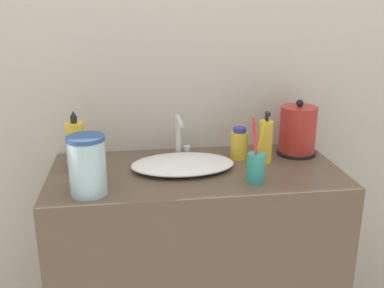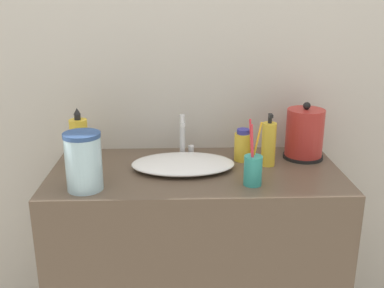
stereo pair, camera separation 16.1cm
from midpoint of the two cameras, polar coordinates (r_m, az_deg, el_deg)
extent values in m
cube|color=beige|center=(1.82, -3.37, 11.52)|extent=(6.00, 0.04, 2.60)
cube|color=brown|center=(1.86, -2.14, -16.43)|extent=(1.06, 0.51, 0.91)
ellipsoid|color=white|center=(1.65, -3.99, -2.61)|extent=(0.38, 0.24, 0.04)
cylinder|color=silver|center=(1.77, -4.38, 1.01)|extent=(0.02, 0.02, 0.17)
cylinder|color=silver|center=(1.69, -4.31, 2.86)|extent=(0.02, 0.12, 0.02)
cylinder|color=silver|center=(1.79, -3.21, -0.89)|extent=(0.02, 0.02, 0.04)
cylinder|color=black|center=(1.84, 10.66, -1.10)|extent=(0.16, 0.16, 0.01)
cylinder|color=#B22D28|center=(1.81, 10.82, 1.63)|extent=(0.14, 0.14, 0.20)
sphere|color=black|center=(1.78, 11.04, 5.09)|extent=(0.03, 0.03, 0.03)
cylinder|color=teal|center=(1.53, 5.14, -3.12)|extent=(0.06, 0.06, 0.10)
cylinder|color=#E5333F|center=(1.49, 5.09, -0.54)|extent=(0.02, 0.01, 0.17)
cylinder|color=#E5333F|center=(1.49, 4.95, -0.22)|extent=(0.02, 0.03, 0.19)
cylinder|color=yellow|center=(1.51, 5.46, -0.16)|extent=(0.03, 0.03, 0.18)
cylinder|color=gold|center=(1.70, 6.67, 0.22)|extent=(0.05, 0.05, 0.16)
cylinder|color=black|center=(1.68, 6.78, 3.29)|extent=(0.01, 0.01, 0.02)
cube|color=black|center=(1.66, 6.89, 3.81)|extent=(0.01, 0.03, 0.01)
cylinder|color=gold|center=(1.69, -17.20, -0.37)|extent=(0.07, 0.07, 0.18)
cylinder|color=black|center=(1.66, -17.51, 2.87)|extent=(0.02, 0.02, 0.02)
cone|color=black|center=(1.66, -17.58, 3.60)|extent=(0.03, 0.03, 0.02)
cylinder|color=gold|center=(1.75, 3.40, -0.22)|extent=(0.07, 0.07, 0.11)
cylinder|color=#333399|center=(1.73, 3.44, 1.75)|extent=(0.05, 0.05, 0.02)
cylinder|color=#B2DBEA|center=(1.48, -16.22, -2.94)|extent=(0.12, 0.12, 0.18)
cylinder|color=#2D4C84|center=(1.45, -16.55, 0.64)|extent=(0.12, 0.12, 0.01)
camera|label=1|loc=(0.08, -92.86, -0.93)|focal=42.00mm
camera|label=2|loc=(0.08, 87.14, 0.93)|focal=42.00mm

